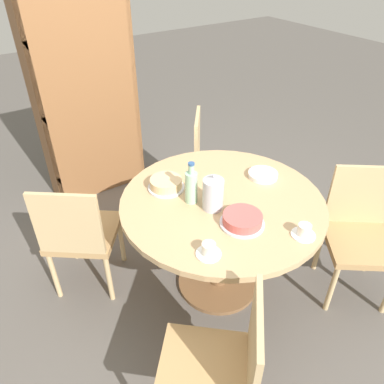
{
  "coord_description": "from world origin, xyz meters",
  "views": [
    {
      "loc": [
        -1.13,
        -1.38,
        2.04
      ],
      "look_at": [
        0.0,
        0.33,
        0.59
      ],
      "focal_mm": 35.0,
      "sensor_mm": 36.0,
      "label": 1
    }
  ],
  "objects_px": {
    "water_bottle": "(191,186)",
    "cup_a": "(209,250)",
    "chair_b": "(213,162)",
    "bookshelf": "(88,107)",
    "cup_b": "(304,231)",
    "cake_main": "(242,220)",
    "cake_second": "(166,184)",
    "chair_d": "(219,368)",
    "chair_c": "(80,234)",
    "chair_a": "(360,232)",
    "coffee_pot": "(213,193)"
  },
  "relations": [
    {
      "from": "water_bottle",
      "to": "cup_a",
      "type": "height_order",
      "value": "water_bottle"
    },
    {
      "from": "chair_b",
      "to": "bookshelf",
      "type": "bearing_deg",
      "value": 75.7
    },
    {
      "from": "bookshelf",
      "to": "cup_b",
      "type": "height_order",
      "value": "bookshelf"
    },
    {
      "from": "cake_main",
      "to": "cake_second",
      "type": "bearing_deg",
      "value": 107.96
    },
    {
      "from": "chair_d",
      "to": "cake_main",
      "type": "distance_m",
      "value": 0.74
    },
    {
      "from": "cup_b",
      "to": "cup_a",
      "type": "bearing_deg",
      "value": 162.08
    },
    {
      "from": "cake_second",
      "to": "chair_b",
      "type": "bearing_deg",
      "value": 32.85
    },
    {
      "from": "chair_d",
      "to": "bookshelf",
      "type": "distance_m",
      "value": 2.36
    },
    {
      "from": "chair_b",
      "to": "chair_c",
      "type": "xyz_separation_m",
      "value": [
        -1.23,
        -0.25,
        0.0
      ]
    },
    {
      "from": "water_bottle",
      "to": "cup_b",
      "type": "bearing_deg",
      "value": -60.58
    },
    {
      "from": "bookshelf",
      "to": "cake_main",
      "type": "height_order",
      "value": "bookshelf"
    },
    {
      "from": "cake_second",
      "to": "cup_b",
      "type": "bearing_deg",
      "value": -63.86
    },
    {
      "from": "chair_d",
      "to": "cup_a",
      "type": "xyz_separation_m",
      "value": [
        0.21,
        0.38,
        0.29
      ]
    },
    {
      "from": "chair_b",
      "to": "cup_a",
      "type": "distance_m",
      "value": 1.37
    },
    {
      "from": "cake_main",
      "to": "chair_c",
      "type": "bearing_deg",
      "value": 133.93
    },
    {
      "from": "water_bottle",
      "to": "cake_main",
      "type": "bearing_deg",
      "value": -70.62
    },
    {
      "from": "water_bottle",
      "to": "chair_a",
      "type": "bearing_deg",
      "value": -31.99
    },
    {
      "from": "chair_a",
      "to": "cup_a",
      "type": "distance_m",
      "value": 1.13
    },
    {
      "from": "cake_main",
      "to": "cake_second",
      "type": "height_order",
      "value": "cake_second"
    },
    {
      "from": "water_bottle",
      "to": "cake_main",
      "type": "height_order",
      "value": "water_bottle"
    },
    {
      "from": "water_bottle",
      "to": "chair_d",
      "type": "bearing_deg",
      "value": -115.4
    },
    {
      "from": "water_bottle",
      "to": "cup_b",
      "type": "distance_m",
      "value": 0.66
    },
    {
      "from": "water_bottle",
      "to": "cake_second",
      "type": "xyz_separation_m",
      "value": [
        -0.06,
        0.2,
        -0.07
      ]
    },
    {
      "from": "coffee_pot",
      "to": "cake_second",
      "type": "bearing_deg",
      "value": 111.23
    },
    {
      "from": "chair_c",
      "to": "chair_b",
      "type": "bearing_deg",
      "value": -130.96
    },
    {
      "from": "bookshelf",
      "to": "coffee_pot",
      "type": "height_order",
      "value": "bookshelf"
    },
    {
      "from": "water_bottle",
      "to": "bookshelf",
      "type": "bearing_deg",
      "value": 91.66
    },
    {
      "from": "cake_second",
      "to": "cup_b",
      "type": "xyz_separation_m",
      "value": [
        0.38,
        -0.77,
        -0.0
      ]
    },
    {
      "from": "coffee_pot",
      "to": "chair_d",
      "type": "bearing_deg",
      "value": -123.35
    },
    {
      "from": "cake_second",
      "to": "cup_b",
      "type": "distance_m",
      "value": 0.86
    },
    {
      "from": "chair_d",
      "to": "water_bottle",
      "type": "height_order",
      "value": "water_bottle"
    },
    {
      "from": "water_bottle",
      "to": "chair_b",
      "type": "bearing_deg",
      "value": 45.18
    },
    {
      "from": "chair_c",
      "to": "cup_a",
      "type": "distance_m",
      "value": 0.95
    },
    {
      "from": "coffee_pot",
      "to": "chair_c",
      "type": "bearing_deg",
      "value": 141.56
    },
    {
      "from": "chair_a",
      "to": "chair_b",
      "type": "height_order",
      "value": "same"
    },
    {
      "from": "chair_c",
      "to": "chair_d",
      "type": "distance_m",
      "value": 1.21
    },
    {
      "from": "chair_d",
      "to": "cup_b",
      "type": "bearing_deg",
      "value": 149.06
    },
    {
      "from": "chair_a",
      "to": "cake_main",
      "type": "height_order",
      "value": "chair_a"
    },
    {
      "from": "bookshelf",
      "to": "cup_b",
      "type": "bearing_deg",
      "value": 99.94
    },
    {
      "from": "chair_a",
      "to": "chair_b",
      "type": "distance_m",
      "value": 1.25
    },
    {
      "from": "bookshelf",
      "to": "coffee_pot",
      "type": "distance_m",
      "value": 1.64
    },
    {
      "from": "chair_d",
      "to": "coffee_pot",
      "type": "bearing_deg",
      "value": -171.95
    },
    {
      "from": "coffee_pot",
      "to": "cake_second",
      "type": "distance_m",
      "value": 0.35
    },
    {
      "from": "chair_a",
      "to": "chair_d",
      "type": "distance_m",
      "value": 1.31
    },
    {
      "from": "chair_b",
      "to": "chair_a",
      "type": "bearing_deg",
      "value": -130.63
    },
    {
      "from": "coffee_pot",
      "to": "cake_main",
      "type": "xyz_separation_m",
      "value": [
        0.05,
        -0.21,
        -0.07
      ]
    },
    {
      "from": "coffee_pot",
      "to": "water_bottle",
      "type": "bearing_deg",
      "value": 119.73
    },
    {
      "from": "chair_b",
      "to": "water_bottle",
      "type": "distance_m",
      "value": 0.99
    },
    {
      "from": "cup_a",
      "to": "chair_b",
      "type": "bearing_deg",
      "value": 52.45
    },
    {
      "from": "chair_a",
      "to": "cake_main",
      "type": "xyz_separation_m",
      "value": [
        -0.79,
        0.24,
        0.29
      ]
    }
  ]
}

